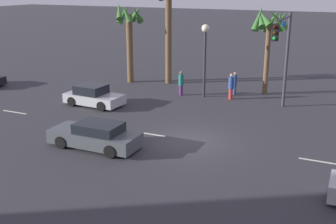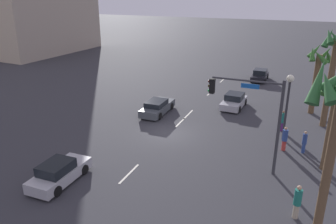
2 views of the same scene
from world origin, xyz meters
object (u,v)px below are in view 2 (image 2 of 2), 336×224
car_3 (234,101)px  pedestrian_0 (304,141)px  palm_tree_1 (334,56)px  palm_tree_3 (318,66)px  pedestrian_2 (297,201)px  pedestrian_1 (285,138)px  car_2 (59,173)px  car_0 (260,75)px  pedestrian_3 (282,120)px  traffic_signal (255,109)px  car_1 (157,107)px  streetlamp (288,94)px

car_3 → pedestrian_0: pedestrian_0 is taller
palm_tree_1 → palm_tree_3: (-3.00, -0.94, -1.53)m
pedestrian_2 → palm_tree_3: bearing=177.9°
pedestrian_1 → car_2: bearing=-51.7°
car_0 → car_3: (11.61, -0.90, -0.00)m
car_0 → palm_tree_3: palm_tree_3 is taller
car_0 → pedestrian_1: size_ratio=2.18×
car_2 → pedestrian_0: (-9.84, 13.65, 0.25)m
car_3 → pedestrian_3: bearing=48.6°
car_0 → palm_tree_1: palm_tree_1 is taller
car_2 → traffic_signal: (-6.02, 10.44, 3.53)m
pedestrian_0 → palm_tree_3: size_ratio=0.26×
car_1 → palm_tree_3: palm_tree_3 is taller
car_1 → pedestrian_0: size_ratio=2.75×
car_1 → streetlamp: bearing=82.2°
car_3 → pedestrian_3: (4.33, 4.92, 0.31)m
car_1 → pedestrian_0: (3.41, 13.05, 0.28)m
pedestrian_0 → palm_tree_3: (-9.09, 0.46, 3.60)m
car_3 → pedestrian_1: bearing=33.9°
car_1 → pedestrian_3: bearing=90.6°
car_3 → streetlamp: size_ratio=0.78×
traffic_signal → pedestrian_2: size_ratio=3.22×
pedestrian_3 → palm_tree_1: 6.53m
car_3 → pedestrian_2: (15.80, 6.56, 0.38)m
pedestrian_2 → pedestrian_0: bearing=178.9°
pedestrian_0 → pedestrian_1: (0.12, -1.34, 0.07)m
car_0 → palm_tree_3: 12.73m
palm_tree_1 → pedestrian_2: bearing=-6.3°
traffic_signal → palm_tree_3: bearing=164.1°
streetlamp → palm_tree_1: 5.67m
car_2 → palm_tree_3: size_ratio=0.64×
traffic_signal → streetlamp: 5.91m
palm_tree_3 → streetlamp: bearing=-15.5°
pedestrian_3 → streetlamp: bearing=8.2°
car_1 → pedestrian_1: size_ratio=2.51×
pedestrian_3 → palm_tree_3: bearing=157.9°
pedestrian_0 → pedestrian_3: size_ratio=0.94×
car_3 → palm_tree_3: palm_tree_3 is taller
pedestrian_1 → pedestrian_2: (7.82, 1.19, 0.04)m
pedestrian_1 → palm_tree_3: (-9.21, 1.81, 3.53)m
pedestrian_2 → palm_tree_3: palm_tree_3 is taller
traffic_signal → car_2: bearing=-60.0°
pedestrian_3 → palm_tree_1: palm_tree_1 is taller
car_2 → palm_tree_1: bearing=136.6°
streetlamp → palm_tree_3: size_ratio=0.79×
car_2 → pedestrian_0: 16.83m
car_0 → pedestrian_2: 27.98m
traffic_signal → pedestrian_0: (-3.82, 3.21, -3.28)m
streetlamp → palm_tree_3: palm_tree_3 is taller
streetlamp → car_1: bearing=-97.8°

